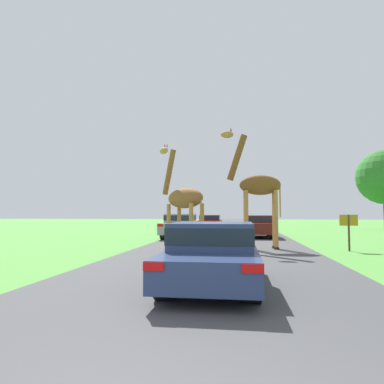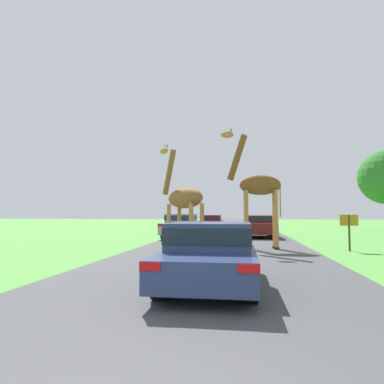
{
  "view_description": "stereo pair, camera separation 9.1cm",
  "coord_description": "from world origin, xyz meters",
  "px_view_note": "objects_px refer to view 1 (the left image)",
  "views": [
    {
      "loc": [
        0.72,
        -1.79,
        1.52
      ],
      "look_at": [
        -1.25,
        12.41,
        2.4
      ],
      "focal_mm": 32.0,
      "sensor_mm": 36.0,
      "label": 1
    },
    {
      "loc": [
        0.81,
        -1.78,
        1.52
      ],
      "look_at": [
        -1.25,
        12.41,
        2.4
      ],
      "focal_mm": 32.0,
      "sensor_mm": 36.0,
      "label": 2
    }
  ],
  "objects_px": {
    "giraffe_near_road": "(183,199)",
    "sign_post": "(349,226)",
    "car_queue_right": "(258,226)",
    "car_queue_left": "(210,222)",
    "giraffe_companion": "(256,188)",
    "car_lead_maroon": "(213,252)",
    "car_far_ahead": "(181,225)"
  },
  "relations": [
    {
      "from": "car_lead_maroon",
      "to": "car_queue_left",
      "type": "relative_size",
      "value": 1.01
    },
    {
      "from": "sign_post",
      "to": "car_queue_right",
      "type": "bearing_deg",
      "value": 112.98
    },
    {
      "from": "car_queue_left",
      "to": "sign_post",
      "type": "distance_m",
      "value": 16.88
    },
    {
      "from": "car_queue_right",
      "to": "car_queue_left",
      "type": "relative_size",
      "value": 0.99
    },
    {
      "from": "giraffe_near_road",
      "to": "car_far_ahead",
      "type": "relative_size",
      "value": 1.04
    },
    {
      "from": "giraffe_companion",
      "to": "car_far_ahead",
      "type": "xyz_separation_m",
      "value": [
        -4.33,
        5.87,
        -1.82
      ]
    },
    {
      "from": "giraffe_companion",
      "to": "car_queue_right",
      "type": "distance_m",
      "value": 7.27
    },
    {
      "from": "car_queue_left",
      "to": "sign_post",
      "type": "relative_size",
      "value": 2.78
    },
    {
      "from": "car_queue_left",
      "to": "car_far_ahead",
      "type": "distance_m",
      "value": 9.16
    },
    {
      "from": "giraffe_near_road",
      "to": "car_lead_maroon",
      "type": "xyz_separation_m",
      "value": [
        1.8,
        -7.1,
        -1.4
      ]
    },
    {
      "from": "car_far_ahead",
      "to": "sign_post",
      "type": "distance_m",
      "value": 10.13
    },
    {
      "from": "car_queue_left",
      "to": "car_lead_maroon",
      "type": "bearing_deg",
      "value": -84.99
    },
    {
      "from": "car_lead_maroon",
      "to": "giraffe_companion",
      "type": "bearing_deg",
      "value": 80.45
    },
    {
      "from": "car_queue_left",
      "to": "car_queue_right",
      "type": "bearing_deg",
      "value": -65.04
    },
    {
      "from": "giraffe_near_road",
      "to": "sign_post",
      "type": "distance_m",
      "value": 6.77
    },
    {
      "from": "giraffe_near_road",
      "to": "sign_post",
      "type": "xyz_separation_m",
      "value": [
        6.69,
        0.15,
        -1.09
      ]
    },
    {
      "from": "giraffe_companion",
      "to": "car_far_ahead",
      "type": "bearing_deg",
      "value": 32.84
    },
    {
      "from": "car_lead_maroon",
      "to": "car_queue_right",
      "type": "xyz_separation_m",
      "value": [
        1.72,
        14.71,
        0.03
      ]
    },
    {
      "from": "giraffe_near_road",
      "to": "car_lead_maroon",
      "type": "bearing_deg",
      "value": -123.1
    },
    {
      "from": "giraffe_companion",
      "to": "car_lead_maroon",
      "type": "bearing_deg",
      "value": 166.91
    },
    {
      "from": "giraffe_companion",
      "to": "car_lead_maroon",
      "type": "height_order",
      "value": "giraffe_companion"
    },
    {
      "from": "car_lead_maroon",
      "to": "car_queue_left",
      "type": "distance_m",
      "value": 22.76
    },
    {
      "from": "giraffe_near_road",
      "to": "car_queue_left",
      "type": "bearing_deg",
      "value": 43.33
    },
    {
      "from": "car_queue_right",
      "to": "sign_post",
      "type": "relative_size",
      "value": 2.75
    },
    {
      "from": "giraffe_companion",
      "to": "giraffe_near_road",
      "type": "bearing_deg",
      "value": 97.33
    },
    {
      "from": "giraffe_near_road",
      "to": "giraffe_companion",
      "type": "height_order",
      "value": "giraffe_companion"
    },
    {
      "from": "car_lead_maroon",
      "to": "car_queue_left",
      "type": "xyz_separation_m",
      "value": [
        -1.99,
        22.67,
        0.02
      ]
    },
    {
      "from": "car_queue_right",
      "to": "sign_post",
      "type": "bearing_deg",
      "value": -67.02
    },
    {
      "from": "giraffe_near_road",
      "to": "giraffe_companion",
      "type": "bearing_deg",
      "value": -36.48
    },
    {
      "from": "giraffe_near_road",
      "to": "car_lead_maroon",
      "type": "distance_m",
      "value": 7.46
    },
    {
      "from": "giraffe_companion",
      "to": "car_far_ahead",
      "type": "relative_size",
      "value": 1.17
    },
    {
      "from": "giraffe_companion",
      "to": "car_lead_maroon",
      "type": "distance_m",
      "value": 8.03
    }
  ]
}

